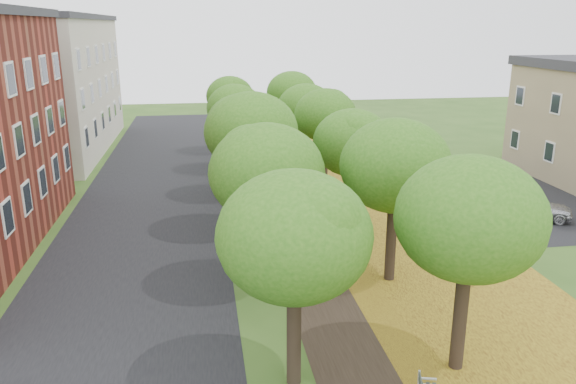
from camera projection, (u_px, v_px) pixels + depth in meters
name	position (u px, v px, depth m)	size (l,w,h in m)	color
ground	(370.00, 374.00, 16.04)	(120.00, 120.00, 0.00)	#2D4C19
street_asphalt	(146.00, 217.00, 29.14)	(8.00, 70.00, 0.01)	black
footpath	(289.00, 210.00, 30.24)	(3.20, 70.00, 0.01)	black
leaf_verge	(378.00, 206.00, 30.98)	(7.50, 70.00, 0.01)	gold
parking_lot	(511.00, 194.00, 33.18)	(9.00, 16.00, 0.01)	black
tree_row_west	(246.00, 131.00, 28.67)	(3.97, 33.97, 6.11)	black
tree_row_east	(338.00, 129.00, 29.37)	(3.97, 33.97, 6.11)	black
building_cream	(35.00, 84.00, 43.30)	(10.30, 20.30, 10.40)	beige
car_silver	(530.00, 206.00, 28.77)	(1.60, 3.98, 1.36)	#A8A9AD
car_red	(500.00, 200.00, 29.70)	(1.52, 4.37, 1.44)	maroon
car_grey	(479.00, 188.00, 31.81)	(2.01, 4.95, 1.44)	#39383E
car_white	(446.00, 170.00, 36.06)	(2.09, 4.53, 1.26)	silver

